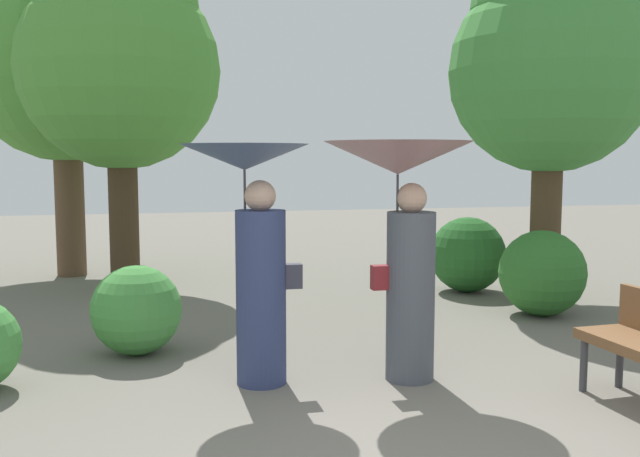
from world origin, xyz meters
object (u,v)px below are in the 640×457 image
person_right (403,209)px  tree_mid_left (64,42)px  person_left (254,230)px  tree_near_left (119,51)px  tree_near_right (551,52)px

person_right → tree_mid_left: (-3.27, 6.08, 2.16)m
person_left → tree_mid_left: size_ratio=0.36×
person_right → tree_near_left: tree_near_left is taller
person_right → tree_near_right: size_ratio=0.42×
person_right → tree_mid_left: tree_mid_left is taller
person_right → tree_near_right: tree_near_right is taller
tree_mid_left → person_left: bearing=-70.7°
tree_near_right → tree_mid_left: bearing=152.1°
person_left → tree_near_right: size_ratio=0.41×
person_left → person_right: (1.20, -0.18, 0.16)m
person_left → person_right: bearing=-94.7°
person_right → tree_mid_left: bearing=32.1°
person_right → tree_near_left: 5.64m
tree_near_left → tree_mid_left: tree_mid_left is taller
person_left → tree_near_left: (-1.21, 4.57, 2.03)m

